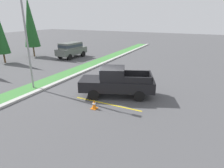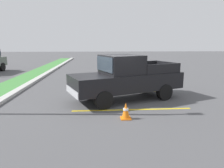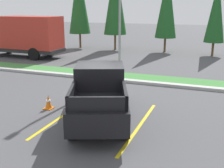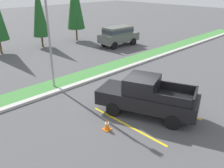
# 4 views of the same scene
# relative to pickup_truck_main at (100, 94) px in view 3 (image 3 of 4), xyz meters

# --- Properties ---
(ground_plane) EXTENTS (120.00, 120.00, 0.00)m
(ground_plane) POSITION_rel_pickup_truck_main_xyz_m (-0.49, 0.69, -1.04)
(ground_plane) COLOR #4C4C4F
(parking_line_near) EXTENTS (0.12, 4.80, 0.01)m
(parking_line_near) POSITION_rel_pickup_truck_main_xyz_m (-1.53, -0.05, -1.04)
(parking_line_near) COLOR yellow
(parking_line_near) RESTS_ON ground
(parking_line_far) EXTENTS (0.12, 4.80, 0.01)m
(parking_line_far) POSITION_rel_pickup_truck_main_xyz_m (1.57, -0.05, -1.04)
(parking_line_far) COLOR yellow
(parking_line_far) RESTS_ON ground
(curb_strip) EXTENTS (56.00, 0.40, 0.15)m
(curb_strip) POSITION_rel_pickup_truck_main_xyz_m (-0.49, 5.69, -0.97)
(curb_strip) COLOR #B2B2AD
(curb_strip) RESTS_ON ground
(grass_median) EXTENTS (56.00, 1.80, 0.06)m
(grass_median) POSITION_rel_pickup_truck_main_xyz_m (-0.49, 6.79, -1.01)
(grass_median) COLOR #42843D
(grass_median) RESTS_ON ground
(pickup_truck_main) EXTENTS (3.69, 5.54, 2.10)m
(pickup_truck_main) POSITION_rel_pickup_truck_main_xyz_m (0.00, 0.00, 0.00)
(pickup_truck_main) COLOR black
(pickup_truck_main) RESTS_ON ground
(cargo_truck_distant) EXTENTS (6.81, 2.51, 3.40)m
(cargo_truck_distant) POSITION_rel_pickup_truck_main_xyz_m (-11.46, 10.58, 0.81)
(cargo_truck_distant) COLOR black
(cargo_truck_distant) RESTS_ON ground
(street_light) EXTENTS (0.24, 1.49, 7.09)m
(street_light) POSITION_rel_pickup_truck_main_xyz_m (-1.55, 6.44, 3.06)
(street_light) COLOR gray
(street_light) RESTS_ON ground
(cypress_tree_center) EXTENTS (1.96, 1.96, 7.55)m
(cypress_tree_center) POSITION_rel_pickup_truck_main_xyz_m (-0.84, 17.40, 3.41)
(cypress_tree_center) COLOR brown
(cypress_tree_center) RESTS_ON ground
(cypress_tree_right_inner) EXTENTS (1.69, 1.69, 6.52)m
(cypress_tree_right_inner) POSITION_rel_pickup_truck_main_xyz_m (3.45, 16.91, 2.79)
(cypress_tree_right_inner) COLOR brown
(cypress_tree_right_inner) RESTS_ON ground
(traffic_cone) EXTENTS (0.36, 0.36, 0.60)m
(traffic_cone) POSITION_rel_pickup_truck_main_xyz_m (-2.50, 0.34, -0.75)
(traffic_cone) COLOR orange
(traffic_cone) RESTS_ON ground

